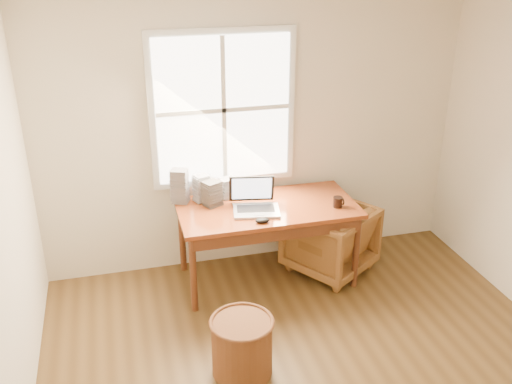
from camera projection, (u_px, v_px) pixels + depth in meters
room_shell at (339, 235)px, 3.42m from camera, size 4.04×4.54×2.64m
desk at (267, 208)px, 5.11m from camera, size 1.60×0.80×0.04m
armchair at (330, 239)px, 5.42m from camera, size 0.99×0.99×0.66m
wicker_stool at (242, 347)px, 4.15m from camera, size 0.58×0.58×0.44m
laptop at (257, 196)px, 4.92m from camera, size 0.48×0.49×0.30m
mouse at (262, 221)px, 4.80m from camera, size 0.13×0.09×0.04m
coffee_mug at (338, 202)px, 5.07m from camera, size 0.09×0.09×0.09m
cd_stack_a at (202, 188)px, 5.15m from camera, size 0.16×0.15×0.25m
cd_stack_b at (212, 193)px, 5.08m from camera, size 0.19×0.18×0.23m
cd_stack_c at (180, 186)px, 5.11m from camera, size 0.18×0.17×0.32m
cd_stack_d at (228, 188)px, 5.24m from camera, size 0.18×0.16×0.19m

